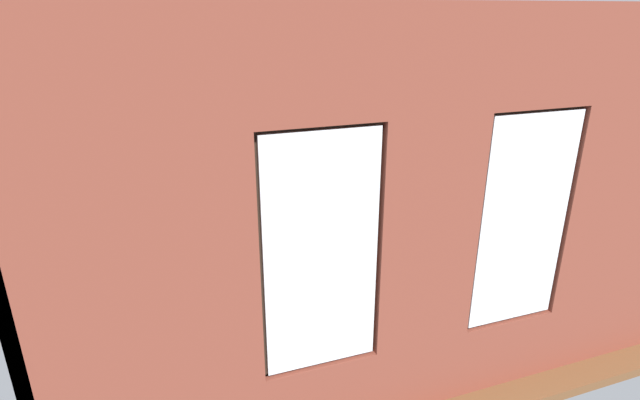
{
  "coord_description": "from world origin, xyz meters",
  "views": [
    {
      "loc": [
        2.08,
        5.94,
        3.44
      ],
      "look_at": [
        0.09,
        0.4,
        1.2
      ],
      "focal_mm": 28.0,
      "sensor_mm": 36.0,
      "label": 1
    }
  ],
  "objects_px": {
    "table_plant_small": "(316,227)",
    "remote_silver": "(296,242)",
    "potted_plant_foreground_right": "(130,206)",
    "potted_plant_near_tv": "(153,285)",
    "potted_plant_beside_window_right": "(228,338)",
    "cup_ceramic": "(283,239)",
    "remote_gray": "(272,249)",
    "couch_left": "(490,243)",
    "potted_plant_corner_near_left": "(403,159)",
    "candle_jar": "(305,241)",
    "papasan_chair": "(245,199)",
    "potted_plant_between_couches": "(476,282)",
    "tv_flatscreen": "(99,238)",
    "coffee_table": "(296,247)",
    "potted_plant_mid_room_small": "(348,212)",
    "media_console": "(107,286)",
    "potted_plant_corner_far_left": "(586,274)"
  },
  "relations": [
    {
      "from": "remote_gray",
      "to": "potted_plant_foreground_right",
      "type": "bearing_deg",
      "value": -154.68
    },
    {
      "from": "remote_silver",
      "to": "papasan_chair",
      "type": "distance_m",
      "value": 2.0
    },
    {
      "from": "cup_ceramic",
      "to": "potted_plant_between_couches",
      "type": "distance_m",
      "value": 2.67
    },
    {
      "from": "potted_plant_corner_far_left",
      "to": "potted_plant_between_couches",
      "type": "relative_size",
      "value": 0.71
    },
    {
      "from": "table_plant_small",
      "to": "remote_gray",
      "type": "xyz_separation_m",
      "value": [
        0.7,
        0.24,
        -0.12
      ]
    },
    {
      "from": "potted_plant_near_tv",
      "to": "potted_plant_between_couches",
      "type": "bearing_deg",
      "value": 164.1
    },
    {
      "from": "potted_plant_foreground_right",
      "to": "potted_plant_beside_window_right",
      "type": "xyz_separation_m",
      "value": [
        -0.83,
        4.28,
        0.23
      ]
    },
    {
      "from": "cup_ceramic",
      "to": "tv_flatscreen",
      "type": "height_order",
      "value": "tv_flatscreen"
    },
    {
      "from": "coffee_table",
      "to": "potted_plant_mid_room_small",
      "type": "height_order",
      "value": "potted_plant_mid_room_small"
    },
    {
      "from": "papasan_chair",
      "to": "potted_plant_corner_near_left",
      "type": "bearing_deg",
      "value": -177.15
    },
    {
      "from": "tv_flatscreen",
      "to": "papasan_chair",
      "type": "xyz_separation_m",
      "value": [
        -2.14,
        -2.05,
        -0.52
      ]
    },
    {
      "from": "table_plant_small",
      "to": "remote_silver",
      "type": "height_order",
      "value": "table_plant_small"
    },
    {
      "from": "couch_left",
      "to": "remote_silver",
      "type": "bearing_deg",
      "value": -107.81
    },
    {
      "from": "media_console",
      "to": "couch_left",
      "type": "bearing_deg",
      "value": 172.9
    },
    {
      "from": "potted_plant_foreground_right",
      "to": "table_plant_small",
      "type": "bearing_deg",
      "value": 141.83
    },
    {
      "from": "table_plant_small",
      "to": "papasan_chair",
      "type": "height_order",
      "value": "table_plant_small"
    },
    {
      "from": "table_plant_small",
      "to": "potted_plant_beside_window_right",
      "type": "distance_m",
      "value": 2.86
    },
    {
      "from": "potted_plant_beside_window_right",
      "to": "potted_plant_between_couches",
      "type": "bearing_deg",
      "value": -176.78
    },
    {
      "from": "couch_left",
      "to": "potted_plant_beside_window_right",
      "type": "distance_m",
      "value": 4.27
    },
    {
      "from": "potted_plant_corner_far_left",
      "to": "potted_plant_mid_room_small",
      "type": "height_order",
      "value": "potted_plant_corner_far_left"
    },
    {
      "from": "tv_flatscreen",
      "to": "potted_plant_beside_window_right",
      "type": "distance_m",
      "value": 2.42
    },
    {
      "from": "candle_jar",
      "to": "potted_plant_beside_window_right",
      "type": "bearing_deg",
      "value": 56.41
    },
    {
      "from": "potted_plant_between_couches",
      "to": "potted_plant_mid_room_small",
      "type": "bearing_deg",
      "value": -85.35
    },
    {
      "from": "remote_gray",
      "to": "potted_plant_near_tv",
      "type": "xyz_separation_m",
      "value": [
        1.52,
        1.01,
        0.32
      ]
    },
    {
      "from": "potted_plant_corner_far_left",
      "to": "potted_plant_foreground_right",
      "type": "bearing_deg",
      "value": -40.83
    },
    {
      "from": "table_plant_small",
      "to": "tv_flatscreen",
      "type": "relative_size",
      "value": 0.24
    },
    {
      "from": "media_console",
      "to": "potted_plant_corner_near_left",
      "type": "height_order",
      "value": "potted_plant_corner_near_left"
    },
    {
      "from": "potted_plant_corner_far_left",
      "to": "remote_gray",
      "type": "bearing_deg",
      "value": -33.44
    },
    {
      "from": "candle_jar",
      "to": "potted_plant_foreground_right",
      "type": "height_order",
      "value": "potted_plant_foreground_right"
    },
    {
      "from": "candle_jar",
      "to": "potted_plant_foreground_right",
      "type": "xyz_separation_m",
      "value": [
        2.23,
        -2.18,
        0.0
      ]
    },
    {
      "from": "tv_flatscreen",
      "to": "potted_plant_between_couches",
      "type": "xyz_separation_m",
      "value": [
        -3.85,
        1.98,
        -0.27
      ]
    },
    {
      "from": "cup_ceramic",
      "to": "tv_flatscreen",
      "type": "xyz_separation_m",
      "value": [
        2.28,
        0.17,
        0.46
      ]
    },
    {
      "from": "remote_silver",
      "to": "potted_plant_beside_window_right",
      "type": "height_order",
      "value": "potted_plant_beside_window_right"
    },
    {
      "from": "remote_silver",
      "to": "papasan_chair",
      "type": "relative_size",
      "value": 0.17
    },
    {
      "from": "media_console",
      "to": "papasan_chair",
      "type": "distance_m",
      "value": 2.97
    },
    {
      "from": "couch_left",
      "to": "potted_plant_corner_near_left",
      "type": "height_order",
      "value": "potted_plant_corner_near_left"
    },
    {
      "from": "table_plant_small",
      "to": "potted_plant_corner_near_left",
      "type": "xyz_separation_m",
      "value": [
        -2.47,
        -2.0,
        0.21
      ]
    },
    {
      "from": "remote_gray",
      "to": "papasan_chair",
      "type": "relative_size",
      "value": 0.17
    },
    {
      "from": "papasan_chair",
      "to": "potted_plant_between_couches",
      "type": "relative_size",
      "value": 0.79
    },
    {
      "from": "table_plant_small",
      "to": "potted_plant_corner_far_left",
      "type": "xyz_separation_m",
      "value": [
        -2.49,
        2.34,
        0.01
      ]
    },
    {
      "from": "cup_ceramic",
      "to": "potted_plant_beside_window_right",
      "type": "bearing_deg",
      "value": 63.4
    },
    {
      "from": "papasan_chair",
      "to": "potted_plant_corner_near_left",
      "type": "distance_m",
      "value": 3.13
    },
    {
      "from": "media_console",
      "to": "potted_plant_corner_far_left",
      "type": "xyz_separation_m",
      "value": [
        -5.26,
        2.13,
        0.29
      ]
    },
    {
      "from": "remote_gray",
      "to": "potted_plant_foreground_right",
      "type": "distance_m",
      "value": 2.81
    },
    {
      "from": "remote_gray",
      "to": "remote_silver",
      "type": "relative_size",
      "value": 1.0
    },
    {
      "from": "candle_jar",
      "to": "papasan_chair",
      "type": "relative_size",
      "value": 0.12
    },
    {
      "from": "potted_plant_between_couches",
      "to": "remote_silver",
      "type": "bearing_deg",
      "value": -55.46
    },
    {
      "from": "potted_plant_beside_window_right",
      "to": "candle_jar",
      "type": "bearing_deg",
      "value": -123.59
    },
    {
      "from": "potted_plant_foreground_right",
      "to": "potted_plant_near_tv",
      "type": "distance_m",
      "value": 3.21
    },
    {
      "from": "tv_flatscreen",
      "to": "potted_plant_beside_window_right",
      "type": "height_order",
      "value": "tv_flatscreen"
    }
  ]
}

